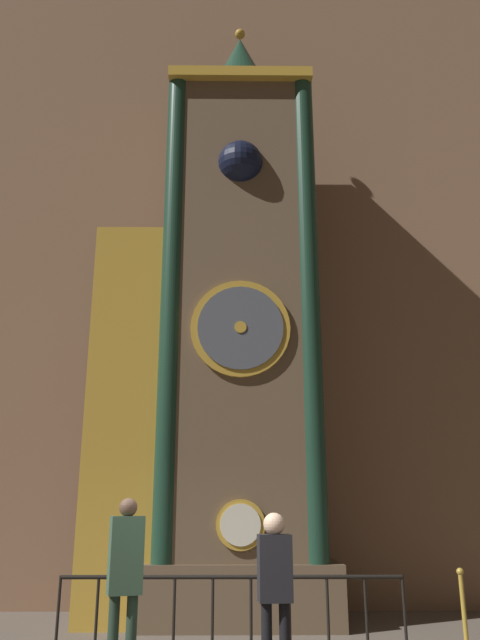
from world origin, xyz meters
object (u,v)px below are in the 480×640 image
Objects in this scene: visitor_near at (125,571)px; clock_tower at (219,334)px; visitor_far at (275,579)px; stanchion_post at (465,627)px.

clock_tower is at bearing 58.26° from visitor_near.
clock_tower is 5.01m from visitor_far.
visitor_far is 1.68× the size of stanchion_post.
clock_tower is 6.60× the size of visitor_far.
visitor_far is at bearing -78.92° from clock_tower.
visitor_near is at bearing 174.33° from visitor_far.
visitor_near is 1.09× the size of visitor_far.
visitor_far is 2.87m from stanchion_post.
clock_tower is 11.07× the size of stanchion_post.
visitor_near is at bearing -103.88° from clock_tower.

